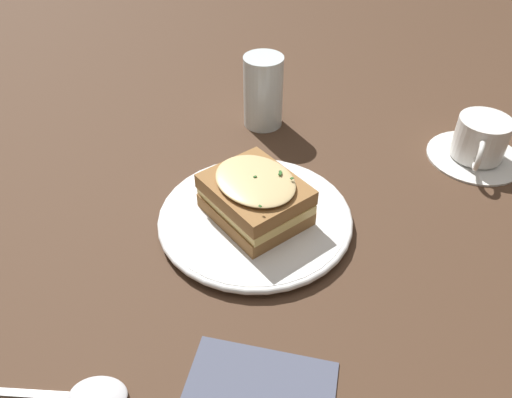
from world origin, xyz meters
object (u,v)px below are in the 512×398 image
(teacup_with_saucer, at_px, (479,142))
(dinner_plate, at_px, (256,218))
(water_glass, at_px, (263,92))
(spoon, at_px, (88,396))
(sandwich, at_px, (257,197))

(teacup_with_saucer, bearing_deg, dinner_plate, -44.14)
(dinner_plate, bearing_deg, water_glass, 103.46)
(dinner_plate, xyz_separation_m, spoon, (-0.09, -0.28, -0.00))
(sandwich, distance_m, teacup_with_saucer, 0.37)
(spoon, bearing_deg, water_glass, 164.45)
(spoon, bearing_deg, dinner_plate, 150.39)
(dinner_plate, relative_size, spoon, 1.54)
(teacup_with_saucer, distance_m, water_glass, 0.34)
(sandwich, relative_size, teacup_with_saucer, 1.10)
(sandwich, bearing_deg, dinner_plate, 173.65)
(sandwich, height_order, teacup_with_saucer, sandwich)
(teacup_with_saucer, relative_size, spoon, 0.88)
(teacup_with_saucer, height_order, spoon, teacup_with_saucer)
(teacup_with_saucer, distance_m, spoon, 0.63)
(sandwich, xyz_separation_m, water_glass, (-0.06, 0.24, 0.01))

